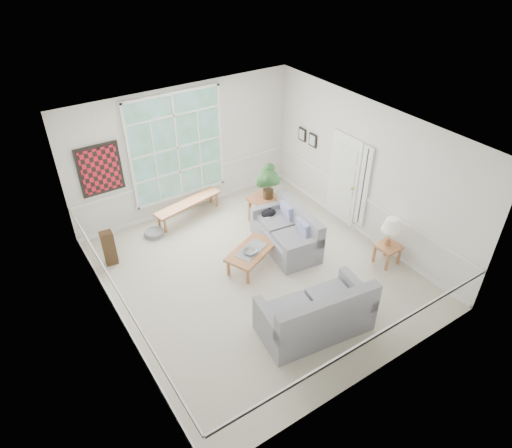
{
  "coord_description": "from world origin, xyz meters",
  "views": [
    {
      "loc": [
        -3.85,
        -5.81,
        6.07
      ],
      "look_at": [
        0.1,
        0.2,
        1.05
      ],
      "focal_mm": 32.0,
      "sensor_mm": 36.0,
      "label": 1
    }
  ],
  "objects": [
    {
      "name": "houseplant",
      "position": [
        1.25,
        1.44,
        1.03
      ],
      "size": [
        0.64,
        0.64,
        0.82
      ],
      "primitive_type": null,
      "rotation": [
        0.0,
        0.0,
        0.45
      ],
      "color": "#274F25",
      "rests_on": "end_table"
    },
    {
      "name": "pewter_bowl",
      "position": [
        -0.05,
        0.19,
        0.45
      ],
      "size": [
        0.42,
        0.42,
        0.08
      ],
      "primitive_type": "imported",
      "rotation": [
        0.0,
        0.0,
        0.36
      ],
      "color": "gray",
      "rests_on": "coffee_table"
    },
    {
      "name": "side_table",
      "position": [
        2.4,
        -1.18,
        0.22
      ],
      "size": [
        0.45,
        0.45,
        0.45
      ],
      "primitive_type": "cube",
      "rotation": [
        0.0,
        0.0,
        0.02
      ],
      "color": "#A06038",
      "rests_on": "floor"
    },
    {
      "name": "wall_right",
      "position": [
        2.75,
        0.0,
        1.5
      ],
      "size": [
        0.02,
        6.0,
        3.0
      ],
      "primitive_type": "cube",
      "color": "silver",
      "rests_on": "ground"
    },
    {
      "name": "ceiling",
      "position": [
        0.0,
        0.0,
        3.0
      ],
      "size": [
        5.5,
        6.0,
        0.02
      ],
      "primitive_type": "cube",
      "color": "white",
      "rests_on": "ground"
    },
    {
      "name": "loveseat_front",
      "position": [
        0.01,
        -1.75,
        0.51
      ],
      "size": [
        2.0,
        1.23,
        1.02
      ],
      "primitive_type": "cube",
      "rotation": [
        0.0,
        0.0,
        -0.14
      ],
      "color": "gray",
      "rests_on": "floor"
    },
    {
      "name": "wall_art",
      "position": [
        -1.95,
        2.95,
        1.6
      ],
      "size": [
        0.9,
        0.06,
        1.1
      ],
      "primitive_type": "cube",
      "color": "maroon",
      "rests_on": "wall_back"
    },
    {
      "name": "coffee_table",
      "position": [
        0.02,
        0.25,
        0.21
      ],
      "size": [
        1.26,
        1.0,
        0.41
      ],
      "primitive_type": "cube",
      "rotation": [
        0.0,
        0.0,
        0.41
      ],
      "color": "#A06038",
      "rests_on": "floor"
    },
    {
      "name": "entry_door",
      "position": [
        2.71,
        0.6,
        1.05
      ],
      "size": [
        0.08,
        0.9,
        2.1
      ],
      "primitive_type": "cube",
      "color": "white",
      "rests_on": "floor"
    },
    {
      "name": "window_bench",
      "position": [
        -0.23,
        2.58,
        0.2
      ],
      "size": [
        1.77,
        0.7,
        0.41
      ],
      "primitive_type": "cube",
      "rotation": [
        0.0,
        0.0,
        0.21
      ],
      "color": "#A06038",
      "rests_on": "floor"
    },
    {
      "name": "loveseat_right",
      "position": [
        0.98,
        0.4,
        0.46
      ],
      "size": [
        1.09,
        1.79,
        0.92
      ],
      "primitive_type": "cube",
      "rotation": [
        0.0,
        0.0,
        -0.13
      ],
      "color": "gray",
      "rests_on": "floor"
    },
    {
      "name": "door_sidelight",
      "position": [
        2.71,
        -0.03,
        1.15
      ],
      "size": [
        0.08,
        0.26,
        1.9
      ],
      "primitive_type": "cube",
      "color": "white",
      "rests_on": "wall_right"
    },
    {
      "name": "wall_left",
      "position": [
        -2.75,
        0.0,
        1.5
      ],
      "size": [
        0.02,
        6.0,
        3.0
      ],
      "primitive_type": "cube",
      "color": "silver",
      "rests_on": "ground"
    },
    {
      "name": "window_back",
      "position": [
        -0.2,
        2.96,
        1.65
      ],
      "size": [
        2.3,
        0.08,
        2.4
      ],
      "primitive_type": "cube",
      "color": "white",
      "rests_on": "wall_back"
    },
    {
      "name": "wall_frame_far",
      "position": [
        2.71,
        2.15,
        1.55
      ],
      "size": [
        0.04,
        0.26,
        0.32
      ],
      "primitive_type": "cube",
      "color": "black",
      "rests_on": "wall_right"
    },
    {
      "name": "wall_back",
      "position": [
        0.0,
        3.0,
        1.5
      ],
      "size": [
        5.5,
        0.02,
        3.0
      ],
      "primitive_type": "cube",
      "color": "silver",
      "rests_on": "ground"
    },
    {
      "name": "wall_front",
      "position": [
        0.0,
        -3.0,
        1.5
      ],
      "size": [
        5.5,
        0.02,
        3.0
      ],
      "primitive_type": "cube",
      "color": "silver",
      "rests_on": "ground"
    },
    {
      "name": "cat",
      "position": [
        0.96,
        1.0,
        0.55
      ],
      "size": [
        0.41,
        0.33,
        0.17
      ],
      "primitive_type": "ellipsoid",
      "rotation": [
        0.0,
        0.0,
        -0.24
      ],
      "color": "black",
      "rests_on": "loveseat_right"
    },
    {
      "name": "pet_bed",
      "position": [
        -1.22,
        2.35,
        0.06
      ],
      "size": [
        0.45,
        0.45,
        0.13
      ],
      "primitive_type": "cylinder",
      "rotation": [
        0.0,
        0.0,
        0.03
      ],
      "color": "gray",
      "rests_on": "floor"
    },
    {
      "name": "floor",
      "position": [
        0.0,
        0.0,
        -0.01
      ],
      "size": [
        5.5,
        6.0,
        0.01
      ],
      "primitive_type": "cube",
      "color": "#B4AD98",
      "rests_on": "ground"
    },
    {
      "name": "end_table",
      "position": [
        1.19,
        1.48,
        0.31
      ],
      "size": [
        0.76,
        0.76,
        0.62
      ],
      "primitive_type": "cube",
      "rotation": [
        0.0,
        0.0,
        0.26
      ],
      "color": "#A06038",
      "rests_on": "floor"
    },
    {
      "name": "floor_speaker",
      "position": [
        -2.34,
        1.92,
        0.39
      ],
      "size": [
        0.26,
        0.21,
        0.77
      ],
      "primitive_type": "cube",
      "rotation": [
        0.0,
        0.0,
        -0.1
      ],
      "color": "#372513",
      "rests_on": "floor"
    },
    {
      "name": "table_lamp",
      "position": [
        2.4,
        -1.15,
        0.76
      ],
      "size": [
        0.44,
        0.44,
        0.63
      ],
      "primitive_type": null,
      "rotation": [
        0.0,
        0.0,
        -0.23
      ],
      "color": "white",
      "rests_on": "side_table"
    },
    {
      "name": "wall_frame_near",
      "position": [
        2.71,
        1.75,
        1.55
      ],
      "size": [
        0.04,
        0.26,
        0.32
      ],
      "primitive_type": "cube",
      "color": "black",
      "rests_on": "wall_right"
    }
  ]
}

